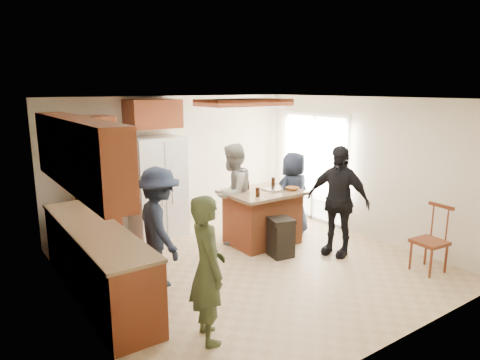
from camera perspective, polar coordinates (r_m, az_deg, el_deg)
room_shell at (r=10.50m, az=15.58°, el=1.97°), size 8.00×5.20×5.00m
person_front_left at (r=4.56m, az=-4.36°, el=-11.78°), size 0.55×0.67×1.59m
person_behind_left at (r=7.34m, az=-0.97°, el=-1.87°), size 0.98×0.83×1.73m
person_behind_right at (r=7.80m, az=7.13°, el=-1.87°), size 0.80×0.57×1.53m
person_side_right at (r=6.98m, az=12.88°, el=-2.72°), size 0.84×1.16×1.78m
person_counter at (r=5.88m, az=-10.71°, el=-6.17°), size 0.60×1.10×1.63m
left_cabinetry at (r=5.74m, az=-19.40°, el=-5.66°), size 0.64×3.00×2.30m
back_wall_units at (r=7.58m, az=-16.74°, el=2.04°), size 1.80×0.60×2.45m
refrigerator at (r=7.87m, az=-10.94°, el=-0.86°), size 0.90×0.76×1.80m
kitchen_island at (r=7.41m, az=2.99°, el=-4.87°), size 1.28×1.03×0.93m
island_items at (r=7.36m, az=4.89°, el=-1.05°), size 0.93×0.66×0.15m
trash_bin at (r=6.90m, az=5.47°, el=-7.59°), size 0.44×0.44×0.63m
spindle_chair at (r=6.88m, az=24.06°, el=-7.50°), size 0.45×0.45×0.99m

